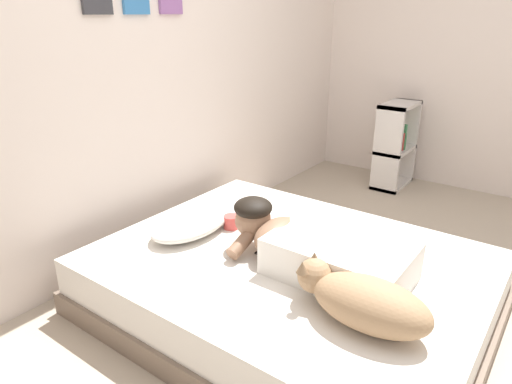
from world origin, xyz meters
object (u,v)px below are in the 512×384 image
Objects in this scene: pillow at (191,223)px; person_lying at (314,247)px; coffee_cup at (231,222)px; cell_phone at (269,254)px; bookshelf at (395,145)px; dog at (363,300)px; bed at (289,283)px.

person_lying reaches higher than pillow.
coffee_cup is 0.38m from cell_phone.
person_lying is at bearing -99.59° from coffee_cup.
coffee_cup is at bearing -39.54° from pillow.
bookshelf is (2.15, 0.40, -0.04)m from person_lying.
person_lying is 0.26m from cell_phone.
bookshelf is (2.42, 0.77, -0.04)m from dog.
cell_phone is at bearing 122.10° from bed.
person_lying is (-0.02, -0.14, 0.27)m from bed.
cell_phone reaches higher than bed.
bookshelf reaches higher than bed.
coffee_cup is at bearing 69.44° from cell_phone.
cell_phone is at bearing 98.42° from person_lying.
dog reaches higher than bed.
bed is 2.16m from bookshelf.
person_lying is 2.19m from bookshelf.
bed is 15.35× the size of coffee_cup.
dog is at bearing -125.52° from person_lying.
bookshelf is at bearing -5.35° from coffee_cup.
bookshelf is (2.13, 0.25, 0.23)m from bed.
dog is 0.77× the size of bookshelf.
pillow is 0.74m from person_lying.
person_lying reaches higher than coffee_cup.
bookshelf reaches higher than coffee_cup.
cell_phone is at bearing -110.56° from coffee_cup.
bed is at bearing -57.90° from cell_phone.
pillow is 0.90× the size of dog.
pillow is at bearing 140.46° from coffee_cup.
coffee_cup is at bearing 80.02° from bed.
cell_phone is at bearing -84.89° from pillow.
bed is 13.71× the size of cell_phone.
person_lying is 0.60m from coffee_cup.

